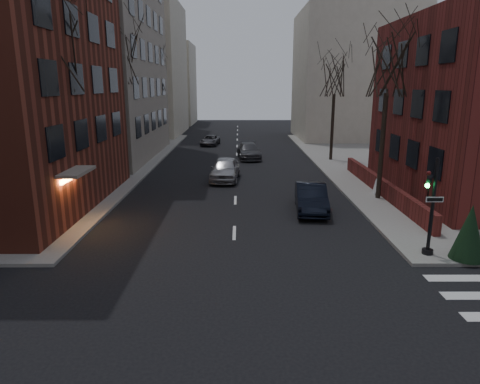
# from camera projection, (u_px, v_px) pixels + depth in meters

# --- Properties ---
(building_left_tan) EXTENTS (18.00, 18.00, 28.00)m
(building_left_tan) POSITION_uv_depth(u_px,v_px,m) (48.00, 4.00, 38.45)
(building_left_tan) COLOR gray
(building_left_tan) RESTS_ON ground
(low_wall_right) EXTENTS (0.35, 16.00, 1.00)m
(low_wall_right) POSITION_uv_depth(u_px,v_px,m) (381.00, 186.00, 27.21)
(low_wall_right) COLOR maroon
(low_wall_right) RESTS_ON sidewalk_far_right
(building_distant_la) EXTENTS (14.00, 16.00, 18.00)m
(building_distant_la) POSITION_uv_depth(u_px,v_px,m) (131.00, 70.00, 60.04)
(building_distant_la) COLOR beige
(building_distant_la) RESTS_ON ground
(building_distant_ra) EXTENTS (14.00, 14.00, 16.00)m
(building_distant_ra) POSITION_uv_depth(u_px,v_px,m) (353.00, 76.00, 55.50)
(building_distant_ra) COLOR beige
(building_distant_ra) RESTS_ON ground
(building_distant_lb) EXTENTS (10.00, 12.00, 14.00)m
(building_distant_lb) POSITION_uv_depth(u_px,v_px,m) (166.00, 84.00, 77.02)
(building_distant_lb) COLOR beige
(building_distant_lb) RESTS_ON ground
(traffic_signal) EXTENTS (0.76, 0.44, 4.00)m
(traffic_signal) POSITION_uv_depth(u_px,v_px,m) (430.00, 213.00, 17.20)
(traffic_signal) COLOR black
(traffic_signal) RESTS_ON sidewalk_far_right
(tree_left_a) EXTENTS (4.18, 4.18, 10.26)m
(tree_left_a) POSITION_uv_depth(u_px,v_px,m) (50.00, 51.00, 20.41)
(tree_left_a) COLOR #2D231C
(tree_left_a) RESTS_ON sidewalk_far_left
(tree_left_b) EXTENTS (4.40, 4.40, 10.80)m
(tree_left_b) POSITION_uv_depth(u_px,v_px,m) (118.00, 57.00, 31.95)
(tree_left_b) COLOR #2D231C
(tree_left_b) RESTS_ON sidewalk_far_left
(tree_left_c) EXTENTS (3.96, 3.96, 9.72)m
(tree_left_c) POSITION_uv_depth(u_px,v_px,m) (155.00, 74.00, 45.74)
(tree_left_c) COLOR #2D231C
(tree_left_c) RESTS_ON sidewalk_far_left
(tree_right_a) EXTENTS (3.96, 3.96, 9.72)m
(tree_right_a) POSITION_uv_depth(u_px,v_px,m) (389.00, 65.00, 24.44)
(tree_right_a) COLOR #2D231C
(tree_right_a) RESTS_ON sidewalk_far_right
(tree_right_b) EXTENTS (3.74, 3.74, 9.18)m
(tree_right_b) POSITION_uv_depth(u_px,v_px,m) (335.00, 77.00, 38.13)
(tree_right_b) COLOR #2D231C
(tree_right_b) RESTS_ON sidewalk_far_right
(streetlamp_near) EXTENTS (0.36, 0.36, 6.28)m
(streetlamp_near) POSITION_uv_depth(u_px,v_px,m) (116.00, 125.00, 29.21)
(streetlamp_near) COLOR black
(streetlamp_near) RESTS_ON sidewalk_far_left
(streetlamp_far) EXTENTS (0.36, 0.36, 6.28)m
(streetlamp_far) POSITION_uv_depth(u_px,v_px,m) (165.00, 109.00, 48.60)
(streetlamp_far) COLOR black
(streetlamp_far) RESTS_ON sidewalk_far_left
(parked_sedan) EXTENTS (2.04, 4.83, 1.55)m
(parked_sedan) POSITION_uv_depth(u_px,v_px,m) (311.00, 198.00, 23.93)
(parked_sedan) COLOR black
(parked_sedan) RESTS_ON ground
(car_lane_silver) EXTENTS (2.36, 5.06, 1.67)m
(car_lane_silver) POSITION_uv_depth(u_px,v_px,m) (225.00, 169.00, 31.75)
(car_lane_silver) COLOR #9D9EA3
(car_lane_silver) RESTS_ON ground
(car_lane_gray) EXTENTS (2.41, 5.22, 1.48)m
(car_lane_gray) POSITION_uv_depth(u_px,v_px,m) (249.00, 151.00, 41.09)
(car_lane_gray) COLOR #3A3B3F
(car_lane_gray) RESTS_ON ground
(car_lane_far) EXTENTS (2.35, 4.30, 1.14)m
(car_lane_far) POSITION_uv_depth(u_px,v_px,m) (210.00, 140.00, 50.31)
(car_lane_far) COLOR #424146
(car_lane_far) RESTS_ON ground
(sandwich_board) EXTENTS (0.44, 0.61, 0.97)m
(sandwich_board) POSITION_uv_depth(u_px,v_px,m) (379.00, 187.00, 27.09)
(sandwich_board) COLOR silver
(sandwich_board) RESTS_ON sidewalk_far_right
(evergreen_shrub) EXTENTS (1.75, 1.75, 2.24)m
(evergreen_shrub) POSITION_uv_depth(u_px,v_px,m) (470.00, 232.00, 16.87)
(evergreen_shrub) COLOR black
(evergreen_shrub) RESTS_ON sidewalk_far_right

